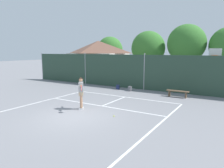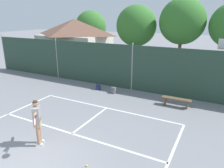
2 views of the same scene
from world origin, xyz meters
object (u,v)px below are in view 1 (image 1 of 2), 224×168
(backpack_navy, at_px, (118,87))
(backpack_grey, at_px, (130,89))
(tennis_ball, at_px, (114,116))
(basketball_hoop, at_px, (214,65))
(tennis_player, at_px, (81,90))
(courtside_bench, at_px, (178,92))

(backpack_navy, height_order, backpack_grey, same)
(backpack_grey, bearing_deg, tennis_ball, -69.69)
(tennis_ball, distance_m, backpack_navy, 7.79)
(tennis_ball, xyz_separation_m, backpack_grey, (-2.48, 6.70, 0.16))
(basketball_hoop, xyz_separation_m, tennis_player, (-5.94, -8.95, -1.20))
(tennis_player, height_order, backpack_grey, tennis_player)
(tennis_ball, relative_size, backpack_navy, 0.14)
(basketball_hoop, xyz_separation_m, tennis_ball, (-3.60, -9.16, -2.28))
(backpack_navy, distance_m, courtside_bench, 5.31)
(backpack_grey, distance_m, courtside_bench, 4.06)
(basketball_hoop, distance_m, tennis_player, 10.81)
(backpack_navy, bearing_deg, backpack_grey, -6.18)
(tennis_player, distance_m, backpack_navy, 6.84)
(tennis_player, bearing_deg, backpack_grey, 91.25)
(basketball_hoop, relative_size, tennis_player, 1.91)
(basketball_hoop, distance_m, backpack_navy, 7.97)
(basketball_hoop, bearing_deg, tennis_player, -123.56)
(backpack_grey, xyz_separation_m, courtside_bench, (4.05, -0.27, 0.17))
(backpack_navy, relative_size, backpack_grey, 1.00)
(backpack_navy, bearing_deg, basketball_hoop, 17.58)
(tennis_player, bearing_deg, basketball_hoop, 56.44)
(backpack_navy, bearing_deg, tennis_player, -78.16)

